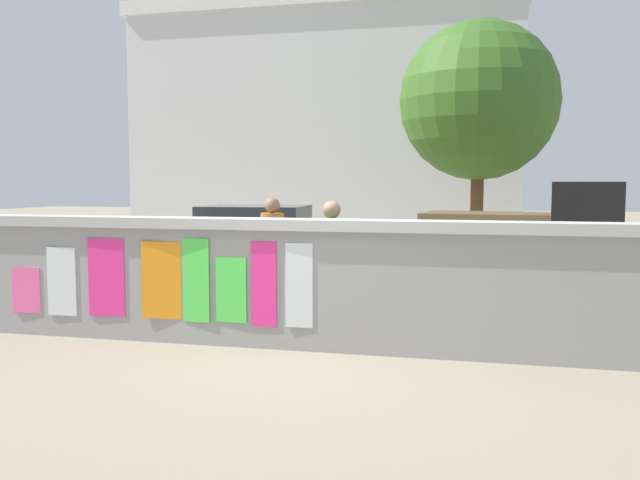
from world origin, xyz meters
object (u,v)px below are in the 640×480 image
(bicycle_far, at_px, (160,286))
(car_parked, at_px, (248,241))
(motorcycle, at_px, (599,281))
(tree_roadside, at_px, (479,101))
(auto_rickshaw_truck, at_px, (530,232))
(bicycle_near, at_px, (400,287))
(person_bystander, at_px, (272,241))
(person_walking, at_px, (331,253))

(bicycle_far, bearing_deg, car_parked, 88.05)
(motorcycle, distance_m, tree_roadside, 8.92)
(auto_rickshaw_truck, relative_size, motorcycle, 1.98)
(bicycle_far, bearing_deg, tree_roadside, 65.37)
(bicycle_near, height_order, tree_roadside, tree_roadside)
(car_parked, bearing_deg, bicycle_near, -38.88)
(car_parked, bearing_deg, person_bystander, -63.52)
(person_walking, distance_m, tree_roadside, 10.61)
(person_walking, xyz_separation_m, person_bystander, (-1.18, 1.35, 0.00))
(auto_rickshaw_truck, distance_m, person_bystander, 5.59)
(person_walking, bearing_deg, person_bystander, 131.20)
(car_parked, bearing_deg, auto_rickshaw_truck, 14.28)
(motorcycle, height_order, person_bystander, person_bystander)
(bicycle_far, xyz_separation_m, tree_roadside, (4.27, 9.31, 3.55))
(car_parked, distance_m, bicycle_far, 3.37)
(car_parked, height_order, bicycle_far, car_parked)
(auto_rickshaw_truck, xyz_separation_m, bicycle_near, (-2.00, -3.90, -0.54))
(bicycle_near, xyz_separation_m, person_walking, (-0.65, -1.52, 0.62))
(motorcycle, distance_m, person_bystander, 4.63)
(bicycle_far, height_order, tree_roadside, tree_roadside)
(bicycle_near, height_order, person_bystander, person_bystander)
(car_parked, distance_m, bicycle_near, 4.13)
(bicycle_near, distance_m, tree_roadside, 9.30)
(auto_rickshaw_truck, bearing_deg, person_bystander, -133.22)
(bicycle_far, bearing_deg, bicycle_near, 13.01)
(auto_rickshaw_truck, relative_size, person_walking, 2.32)
(bicycle_near, relative_size, person_walking, 1.04)
(motorcycle, bearing_deg, bicycle_far, -168.05)
(bicycle_near, distance_m, person_bystander, 1.94)
(bicycle_far, distance_m, person_bystander, 1.72)
(bicycle_near, xyz_separation_m, tree_roadside, (0.96, 8.55, 3.55))
(bicycle_far, height_order, person_walking, person_walking)
(bicycle_far, bearing_deg, person_walking, -15.79)
(bicycle_far, height_order, person_bystander, person_bystander)
(car_parked, relative_size, tree_roadside, 0.65)
(bicycle_near, bearing_deg, auto_rickshaw_truck, 62.88)
(bicycle_near, bearing_deg, person_walking, -113.09)
(bicycle_near, bearing_deg, car_parked, 141.12)
(car_parked, xyz_separation_m, motorcycle, (5.92, -2.07, -0.27))
(motorcycle, xyz_separation_m, person_walking, (-3.36, -2.03, 0.52))
(auto_rickshaw_truck, distance_m, car_parked, 5.37)
(person_bystander, bearing_deg, car_parked, 116.48)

